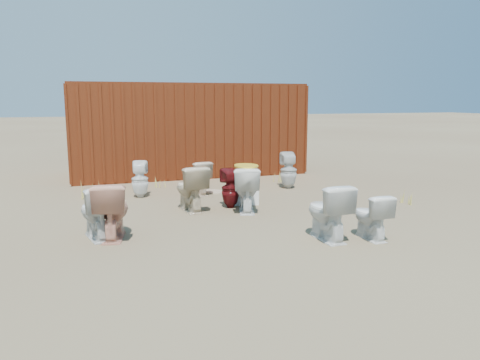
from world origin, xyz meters
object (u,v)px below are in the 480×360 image
object	(u,v)px
toilet_front_e	(371,216)
toilet_back_beige_left	(190,188)
toilet_back_yellowlid	(246,189)
toilet_back_e	(288,170)
toilet_front_maroon	(230,188)
toilet_back_beige_right	(197,178)
loose_tank	(245,196)
shipping_container	(186,129)
toilet_front_a	(96,212)
toilet_front_c	(327,212)
toilet_back_a	(140,179)
toilet_front_pink	(112,210)

from	to	relation	value
toilet_front_e	toilet_back_beige_left	distance (m)	3.29
toilet_back_yellowlid	toilet_back_e	world-z (taller)	same
toilet_front_maroon	toilet_back_beige_right	distance (m)	1.41
loose_tank	shipping_container	bearing A→B (deg)	102.96
toilet_front_a	toilet_front_maroon	size ratio (longest dim) A/B	1.08
shipping_container	toilet_front_c	world-z (taller)	shipping_container
toilet_front_e	toilet_back_beige_left	xyz separation A→B (m)	(-2.10, 2.53, 0.08)
toilet_back_beige_right	toilet_back_e	world-z (taller)	toilet_back_e
toilet_back_a	toilet_front_c	bearing A→B (deg)	131.17
shipping_container	toilet_front_maroon	world-z (taller)	shipping_container
toilet_front_a	loose_tank	bearing A→B (deg)	-165.55
toilet_back_e	toilet_back_beige_right	bearing A→B (deg)	11.79
toilet_front_e	toilet_front_pink	bearing A→B (deg)	-18.60
shipping_container	toilet_front_a	bearing A→B (deg)	-114.26
toilet_back_beige_left	toilet_back_e	size ratio (longest dim) A/B	1.02
toilet_front_a	toilet_back_yellowlid	size ratio (longest dim) A/B	0.96
toilet_front_a	toilet_back_beige_left	size ratio (longest dim) A/B	0.95
toilet_front_pink	toilet_back_a	bearing A→B (deg)	-93.05
shipping_container	toilet_front_a	world-z (taller)	shipping_container
toilet_front_e	toilet_back_beige_right	xyz separation A→B (m)	(-1.64, 3.91, 0.03)
toilet_back_e	toilet_front_a	bearing A→B (deg)	42.75
toilet_front_pink	toilet_front_a	bearing A→B (deg)	-8.72
shipping_container	toilet_back_beige_left	bearing A→B (deg)	-101.37
toilet_front_e	toilet_back_beige_left	size ratio (longest dim) A/B	0.80
toilet_back_beige_left	loose_tank	bearing A→B (deg)	-179.93
shipping_container	toilet_back_beige_left	xyz separation A→B (m)	(-0.89, -4.40, -0.78)
toilet_front_pink	toilet_back_a	distance (m)	2.90
shipping_container	toilet_front_a	distance (m)	6.25
toilet_front_pink	toilet_back_beige_left	xyz separation A→B (m)	(1.44, 1.32, -0.00)
toilet_front_pink	toilet_front_maroon	world-z (taller)	toilet_front_pink
toilet_front_pink	toilet_back_e	xyz separation A→B (m)	(4.03, 2.75, -0.01)
toilet_back_yellowlid	toilet_front_e	bearing A→B (deg)	134.80
toilet_front_e	toilet_back_yellowlid	world-z (taller)	toilet_back_yellowlid
toilet_front_c	loose_tank	world-z (taller)	toilet_front_c
toilet_front_maroon	toilet_back_yellowlid	bearing A→B (deg)	111.92
toilet_front_a	toilet_back_yellowlid	distance (m)	2.75
toilet_front_c	loose_tank	size ratio (longest dim) A/B	1.65
toilet_back_yellowlid	shipping_container	bearing A→B (deg)	-72.79
toilet_front_a	toilet_back_yellowlid	world-z (taller)	toilet_back_yellowlid
toilet_back_e	loose_tank	size ratio (longest dim) A/B	1.64
toilet_front_e	toilet_back_a	distance (m)	4.91
toilet_back_a	toilet_front_maroon	bearing A→B (deg)	146.47
toilet_front_maroon	toilet_back_a	distance (m)	2.10
shipping_container	toilet_back_a	distance (m)	3.43
toilet_front_e	loose_tank	bearing A→B (deg)	-69.55
toilet_front_a	toilet_front_pink	bearing A→B (deg)	147.63
toilet_back_a	toilet_back_beige_left	bearing A→B (deg)	127.27
toilet_back_beige_left	loose_tank	distance (m)	1.15
toilet_front_maroon	toilet_back_beige_right	bearing A→B (deg)	-80.99
toilet_front_maroon	toilet_back_beige_right	size ratio (longest dim) A/B	1.01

